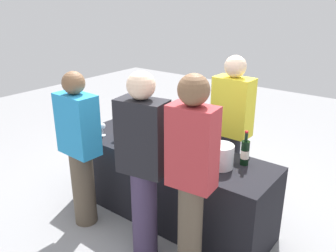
{
  "coord_description": "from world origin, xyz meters",
  "views": [
    {
      "loc": [
        1.98,
        -2.56,
        2.24
      ],
      "look_at": [
        0.0,
        0.0,
        1.03
      ],
      "focal_mm": 37.24,
      "sensor_mm": 36.0,
      "label": 1
    }
  ],
  "objects_px": {
    "wine_bottle_6": "(193,140)",
    "wine_glass_1": "(117,131)",
    "wine_bottle_1": "(130,122)",
    "wine_bottle_3": "(158,129)",
    "wine_bottle_7": "(245,152)",
    "wine_glass_4": "(200,153)",
    "ice_bucket": "(221,156)",
    "guest_0": "(80,146)",
    "wine_glass_3": "(176,149)",
    "wine_glass_0": "(102,127)",
    "server_pouring": "(231,127)",
    "wine_bottle_0": "(127,118)",
    "wine_bottle_5": "(188,137)",
    "wine_bottle_2": "(146,128)",
    "guest_1": "(143,163)",
    "wine_bottle_4": "(172,135)",
    "wine_glass_2": "(130,136)",
    "guest_2": "(191,174)"
  },
  "relations": [
    {
      "from": "wine_glass_1",
      "to": "wine_bottle_1",
      "type": "bearing_deg",
      "value": 102.11
    },
    {
      "from": "wine_bottle_7",
      "to": "guest_0",
      "type": "distance_m",
      "value": 1.59
    },
    {
      "from": "server_pouring",
      "to": "guest_2",
      "type": "bearing_deg",
      "value": 104.93
    },
    {
      "from": "wine_bottle_1",
      "to": "guest_0",
      "type": "xyz_separation_m",
      "value": [
        0.03,
        -0.74,
        -0.04
      ]
    },
    {
      "from": "wine_bottle_5",
      "to": "wine_bottle_2",
      "type": "bearing_deg",
      "value": -170.7
    },
    {
      "from": "wine_glass_4",
      "to": "wine_bottle_4",
      "type": "bearing_deg",
      "value": 158.19
    },
    {
      "from": "wine_glass_2",
      "to": "wine_glass_3",
      "type": "xyz_separation_m",
      "value": [
        0.58,
        0.02,
        0.01
      ]
    },
    {
      "from": "wine_bottle_7",
      "to": "wine_glass_4",
      "type": "distance_m",
      "value": 0.41
    },
    {
      "from": "wine_glass_4",
      "to": "guest_0",
      "type": "relative_size",
      "value": 0.09
    },
    {
      "from": "wine_bottle_0",
      "to": "wine_bottle_3",
      "type": "xyz_separation_m",
      "value": [
        0.51,
        -0.05,
        -0.0
      ]
    },
    {
      "from": "guest_2",
      "to": "wine_bottle_4",
      "type": "bearing_deg",
      "value": 130.16
    },
    {
      "from": "wine_bottle_6",
      "to": "wine_glass_0",
      "type": "distance_m",
      "value": 1.06
    },
    {
      "from": "ice_bucket",
      "to": "guest_0",
      "type": "bearing_deg",
      "value": -154.13
    },
    {
      "from": "wine_bottle_1",
      "to": "wine_bottle_7",
      "type": "relative_size",
      "value": 0.97
    },
    {
      "from": "wine_bottle_1",
      "to": "wine_bottle_3",
      "type": "xyz_separation_m",
      "value": [
        0.4,
        0.01,
        0.0
      ]
    },
    {
      "from": "wine_bottle_1",
      "to": "wine_bottle_7",
      "type": "distance_m",
      "value": 1.41
    },
    {
      "from": "wine_glass_3",
      "to": "wine_glass_4",
      "type": "height_order",
      "value": "wine_glass_3"
    },
    {
      "from": "wine_bottle_2",
      "to": "wine_bottle_3",
      "type": "relative_size",
      "value": 0.96
    },
    {
      "from": "wine_glass_0",
      "to": "server_pouring",
      "type": "xyz_separation_m",
      "value": [
        1.17,
        0.78,
        0.03
      ]
    },
    {
      "from": "wine_glass_1",
      "to": "guest_1",
      "type": "distance_m",
      "value": 0.91
    },
    {
      "from": "guest_2",
      "to": "wine_glass_2",
      "type": "bearing_deg",
      "value": 152.12
    },
    {
      "from": "wine_bottle_2",
      "to": "wine_glass_4",
      "type": "xyz_separation_m",
      "value": [
        0.81,
        -0.17,
        -0.01
      ]
    },
    {
      "from": "wine_bottle_5",
      "to": "wine_glass_3",
      "type": "xyz_separation_m",
      "value": [
        0.08,
        -0.31,
        -0.0
      ]
    },
    {
      "from": "wine_bottle_1",
      "to": "wine_glass_1",
      "type": "bearing_deg",
      "value": -77.89
    },
    {
      "from": "wine_bottle_4",
      "to": "server_pouring",
      "type": "xyz_separation_m",
      "value": [
        0.41,
        0.52,
        0.02
      ]
    },
    {
      "from": "wine_glass_4",
      "to": "server_pouring",
      "type": "distance_m",
      "value": 0.71
    },
    {
      "from": "wine_bottle_6",
      "to": "ice_bucket",
      "type": "xyz_separation_m",
      "value": [
        0.39,
        -0.15,
        -0.01
      ]
    },
    {
      "from": "wine_bottle_4",
      "to": "wine_bottle_7",
      "type": "bearing_deg",
      "value": 3.23
    },
    {
      "from": "wine_glass_0",
      "to": "server_pouring",
      "type": "height_order",
      "value": "server_pouring"
    },
    {
      "from": "wine_bottle_1",
      "to": "wine_bottle_2",
      "type": "xyz_separation_m",
      "value": [
        0.26,
        -0.03,
        -0.01
      ]
    },
    {
      "from": "ice_bucket",
      "to": "wine_bottle_2",
      "type": "bearing_deg",
      "value": 173.3
    },
    {
      "from": "wine_bottle_1",
      "to": "wine_bottle_6",
      "type": "height_order",
      "value": "wine_bottle_6"
    },
    {
      "from": "wine_bottle_2",
      "to": "server_pouring",
      "type": "height_order",
      "value": "server_pouring"
    },
    {
      "from": "wine_glass_0",
      "to": "guest_2",
      "type": "height_order",
      "value": "guest_2"
    },
    {
      "from": "wine_glass_1",
      "to": "wine_glass_3",
      "type": "bearing_deg",
      "value": 0.87
    },
    {
      "from": "wine_glass_3",
      "to": "wine_glass_2",
      "type": "bearing_deg",
      "value": -178.35
    },
    {
      "from": "wine_glass_4",
      "to": "guest_0",
      "type": "height_order",
      "value": "guest_0"
    },
    {
      "from": "wine_bottle_1",
      "to": "wine_glass_1",
      "type": "height_order",
      "value": "wine_bottle_1"
    },
    {
      "from": "wine_bottle_1",
      "to": "wine_glass_4",
      "type": "distance_m",
      "value": 1.09
    },
    {
      "from": "wine_bottle_2",
      "to": "wine_glass_0",
      "type": "bearing_deg",
      "value": -149.62
    },
    {
      "from": "wine_glass_2",
      "to": "wine_glass_3",
      "type": "distance_m",
      "value": 0.58
    },
    {
      "from": "wine_bottle_1",
      "to": "wine_glass_0",
      "type": "height_order",
      "value": "wine_bottle_1"
    },
    {
      "from": "ice_bucket",
      "to": "guest_2",
      "type": "relative_size",
      "value": 0.13
    },
    {
      "from": "wine_glass_1",
      "to": "wine_glass_3",
      "type": "xyz_separation_m",
      "value": [
        0.79,
        0.01,
        0.0
      ]
    },
    {
      "from": "wine_bottle_4",
      "to": "ice_bucket",
      "type": "height_order",
      "value": "wine_bottle_4"
    },
    {
      "from": "wine_bottle_2",
      "to": "wine_glass_1",
      "type": "distance_m",
      "value": 0.32
    },
    {
      "from": "wine_glass_3",
      "to": "guest_0",
      "type": "relative_size",
      "value": 0.09
    },
    {
      "from": "wine_bottle_3",
      "to": "wine_bottle_5",
      "type": "distance_m",
      "value": 0.36
    },
    {
      "from": "ice_bucket",
      "to": "wine_bottle_1",
      "type": "bearing_deg",
      "value": 173.35
    },
    {
      "from": "wine_bottle_6",
      "to": "wine_glass_1",
      "type": "relative_size",
      "value": 2.3
    }
  ]
}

